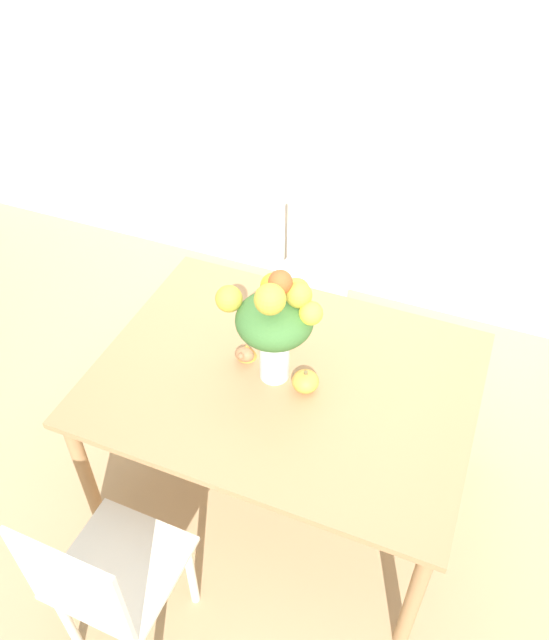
% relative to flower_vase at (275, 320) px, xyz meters
% --- Properties ---
extents(ground_plane, '(12.00, 12.00, 0.00)m').
position_rel_flower_vase_xyz_m(ground_plane, '(0.04, 0.01, -1.04)').
color(ground_plane, tan).
extents(wall_back, '(8.00, 0.06, 2.70)m').
position_rel_flower_vase_xyz_m(wall_back, '(0.04, 1.57, 0.31)').
color(wall_back, white).
rests_on(wall_back, ground_plane).
extents(dining_table, '(1.53, 1.15, 0.75)m').
position_rel_flower_vase_xyz_m(dining_table, '(0.04, 0.01, -0.37)').
color(dining_table, '#9E754C').
rests_on(dining_table, ground_plane).
extents(flower_vase, '(0.42, 0.32, 0.52)m').
position_rel_flower_vase_xyz_m(flower_vase, '(0.00, 0.00, 0.00)').
color(flower_vase, silver).
rests_on(flower_vase, dining_table).
extents(pumpkin, '(0.11, 0.11, 0.10)m').
position_rel_flower_vase_xyz_m(pumpkin, '(0.14, -0.03, -0.25)').
color(pumpkin, gold).
rests_on(pumpkin, dining_table).
extents(turkey_figurine, '(0.08, 0.11, 0.07)m').
position_rel_flower_vase_xyz_m(turkey_figurine, '(-0.15, 0.04, -0.26)').
color(turkey_figurine, '#936642').
rests_on(turkey_figurine, dining_table).
extents(dining_chair_near_window, '(0.45, 0.45, 0.93)m').
position_rel_flower_vase_xyz_m(dining_chair_near_window, '(-0.17, 0.96, -0.56)').
color(dining_chair_near_window, silver).
rests_on(dining_chair_near_window, ground_plane).
extents(dining_chair_far_side, '(0.43, 0.43, 0.93)m').
position_rel_flower_vase_xyz_m(dining_chair_far_side, '(-0.26, -0.91, -0.56)').
color(dining_chair_far_side, silver).
rests_on(dining_chair_far_side, ground_plane).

